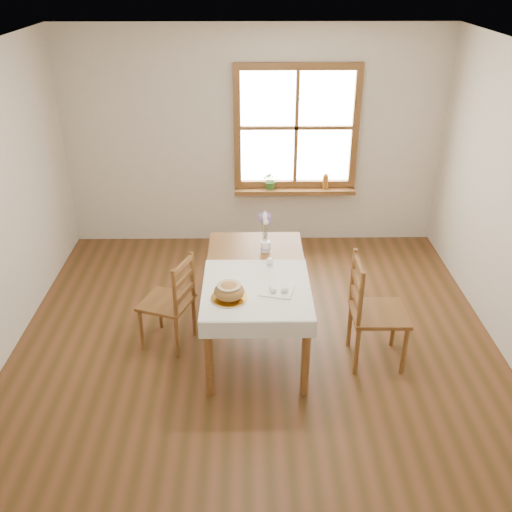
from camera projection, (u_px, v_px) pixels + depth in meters
The scene contains 18 objects.
ground at pixel (256, 360), 5.14m from camera, with size 5.00×5.00×0.00m, color brown.
room_walls at pixel (257, 181), 4.34m from camera, with size 4.60×5.10×2.65m.
window at pixel (296, 127), 6.65m from camera, with size 1.46×0.08×1.46m.
window_sill at pixel (295, 191), 6.94m from camera, with size 1.46×0.20×0.05m.
dining_table at pixel (256, 279), 5.09m from camera, with size 0.90×1.60×0.75m.
table_linen at pixel (256, 288), 4.78m from camera, with size 0.91×0.99×0.01m, color white.
chair_left at pixel (166, 301), 5.17m from camera, with size 0.42×0.44×0.90m, color brown, non-canonical shape.
chair_right at pixel (379, 312), 4.92m from camera, with size 0.47×0.50×1.01m, color brown, non-canonical shape.
bread_plate at pixel (229, 298), 4.62m from camera, with size 0.29×0.29×0.02m, color white.
bread_loaf at pixel (229, 290), 4.59m from camera, with size 0.25×0.25×0.14m, color #B3833F.
egg_napkin at pixel (276, 290), 4.73m from camera, with size 0.27×0.23×0.01m, color white.
eggs at pixel (277, 287), 4.72m from camera, with size 0.21×0.19×0.05m, color white, non-canonical shape.
salt_shaker at pixel (270, 262), 5.09m from camera, with size 0.05×0.05×0.09m, color white.
pepper_shaker at pixel (270, 263), 5.06m from camera, with size 0.05×0.05×0.09m, color white.
flower_vase at pixel (266, 247), 5.36m from camera, with size 0.09×0.09×0.10m, color white.
lavender_bouquet at pixel (266, 227), 5.26m from camera, with size 0.16×0.16×0.31m, color #6D5699, non-canonical shape.
potted_plant at pixel (271, 182), 6.89m from camera, with size 0.20×0.22×0.17m, color #3A742E.
amber_bottle at pixel (325, 181), 6.89m from camera, with size 0.07×0.07×0.19m, color #AD6A20.
Camera 1 is at (-0.06, -4.11, 3.23)m, focal length 40.00 mm.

